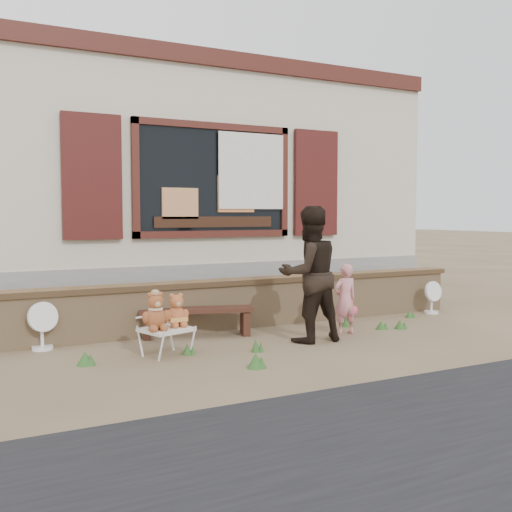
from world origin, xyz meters
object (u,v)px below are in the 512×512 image
folding_chair (166,330)px  teddy_bear_right (176,309)px  child (345,299)px  teddy_bear_left (155,310)px  adult (309,274)px  bench (197,316)px

folding_chair → teddy_bear_right: (0.13, 0.04, 0.22)m
folding_chair → child: bearing=-16.8°
teddy_bear_left → adult: bearing=-20.0°
child → teddy_bear_right: bearing=2.9°
child → bench: bearing=-19.9°
teddy_bear_right → child: (2.29, 0.01, -0.04)m
teddy_bear_right → child: size_ratio=0.41×
teddy_bear_right → child: child is taller
teddy_bear_left → adult: adult is taller
adult → teddy_bear_right: bearing=-4.1°
folding_chair → adult: 1.86m
bench → folding_chair: bearing=-114.3°
child → adult: adult is taller
child → folding_chair: bearing=3.9°
child → teddy_bear_left: bearing=4.8°
teddy_bear_left → teddy_bear_right: bearing=-0.0°
bench → teddy_bear_right: bearing=-109.7°
bench → child: 1.91m
adult → teddy_bear_left: bearing=-0.8°
bench → folding_chair: (-0.67, -0.78, 0.01)m
teddy_bear_left → teddy_bear_right: (0.27, 0.09, -0.02)m
folding_chair → child: 2.43m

